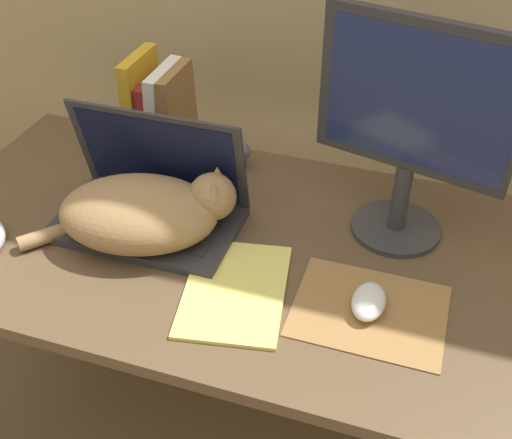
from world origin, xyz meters
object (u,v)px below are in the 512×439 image
object	(u,v)px
laptop	(151,203)
cat	(145,212)
external_monitor	(413,123)
notepad	(235,290)
webcam	(242,153)
book_row	(160,112)
computer_mouse	(369,301)

from	to	relation	value
laptop	cat	size ratio (longest dim) A/B	0.93
external_monitor	notepad	world-z (taller)	external_monitor
notepad	webcam	size ratio (longest dim) A/B	4.38
laptop	cat	world-z (taller)	laptop
cat	book_row	size ratio (longest dim) A/B	1.64
book_row	external_monitor	bearing A→B (deg)	-12.38
cat	computer_mouse	size ratio (longest dim) A/B	4.20
cat	book_row	distance (m)	0.34
laptop	computer_mouse	size ratio (longest dim) A/B	3.91
laptop	book_row	world-z (taller)	book_row
laptop	external_monitor	size ratio (longest dim) A/B	0.84
laptop	cat	distance (m)	0.06
laptop	notepad	bearing A→B (deg)	-31.86
book_row	notepad	size ratio (longest dim) A/B	0.84
computer_mouse	webcam	distance (m)	0.53
laptop	external_monitor	world-z (taller)	external_monitor
book_row	notepad	bearing A→B (deg)	-50.76
external_monitor	notepad	distance (m)	0.46
book_row	webcam	xyz separation A→B (m)	(0.21, -0.01, -0.07)
cat	book_row	xyz separation A→B (m)	(-0.11, 0.32, 0.05)
external_monitor	webcam	bearing A→B (deg)	162.07
webcam	computer_mouse	bearing A→B (deg)	-45.06
computer_mouse	notepad	distance (m)	0.25
cat	computer_mouse	world-z (taller)	cat
book_row	cat	bearing A→B (deg)	-70.87
laptop	webcam	distance (m)	0.28
external_monitor	computer_mouse	bearing A→B (deg)	-92.95
computer_mouse	notepad	bearing A→B (deg)	-172.74
cat	external_monitor	xyz separation A→B (m)	(0.49, 0.19, 0.19)
book_row	webcam	world-z (taller)	book_row
book_row	computer_mouse	bearing A→B (deg)	-33.12
webcam	cat	bearing A→B (deg)	-107.59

